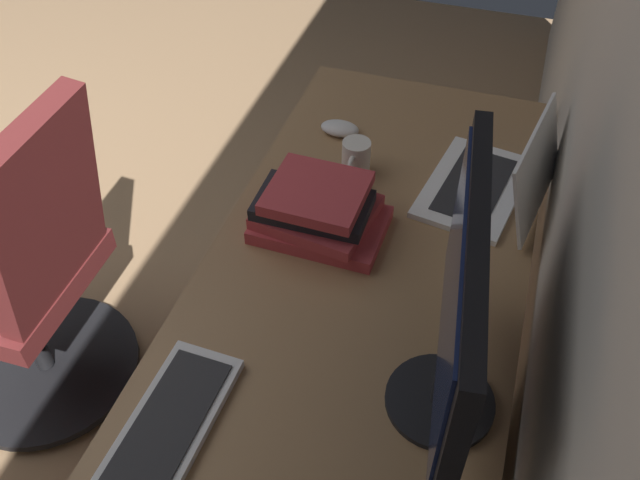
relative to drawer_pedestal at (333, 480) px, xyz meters
The scene contains 9 objects.
desk 0.35m from the drawer_pedestal, 169.57° to the right, with size 1.87×0.69×0.73m.
drawer_pedestal is the anchor object (origin of this frame).
monitor_primary 0.67m from the drawer_pedestal, 96.22° to the left, with size 0.55×0.20×0.45m.
laptop_leftmost 0.79m from the drawer_pedestal, 161.31° to the left, with size 0.38×0.32×0.21m.
keyboard_main 0.52m from the drawer_pedestal, 49.31° to the right, with size 0.42×0.16×0.02m.
mouse_main 0.89m from the drawer_pedestal, 164.10° to the right, with size 0.06×0.10×0.03m, color silver.
book_stack_near 0.61m from the drawer_pedestal, 157.60° to the right, with size 0.24×0.30×0.12m.
coffee_mug 0.76m from the drawer_pedestal, 167.75° to the right, with size 0.11×0.07×0.09m.
office_chair 0.95m from the drawer_pedestal, 103.95° to the right, with size 0.56×0.56×0.97m.
Camera 1 is at (0.98, 2.24, 1.82)m, focal length 38.39 mm.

